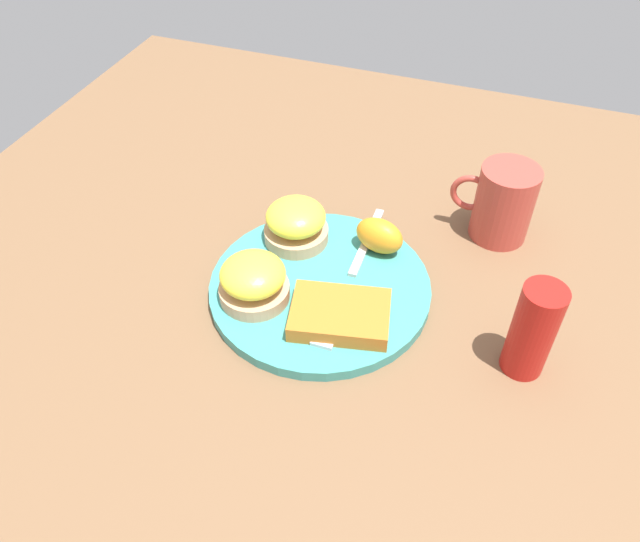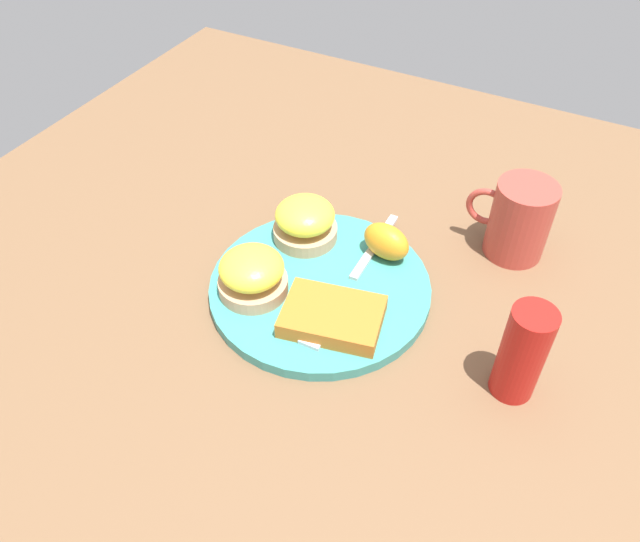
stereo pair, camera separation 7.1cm
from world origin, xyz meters
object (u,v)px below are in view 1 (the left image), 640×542
object	(u,v)px
fork	(349,281)
cup	(503,203)
sandwich_benedict_left	(296,223)
condiment_bottle	(533,330)
orange_wedge	(379,236)
sandwich_benedict_right	(253,280)
hashbrown_patty	(340,315)

from	to	relation	value
fork	cup	world-z (taller)	cup
sandwich_benedict_left	fork	size ratio (longest dim) A/B	0.33
condiment_bottle	sandwich_benedict_left	bearing A→B (deg)	-17.85
orange_wedge	sandwich_benedict_right	bearing A→B (deg)	48.50
sandwich_benedict_left	cup	distance (m)	0.26
hashbrown_patty	orange_wedge	bearing A→B (deg)	-93.52
fork	cup	xyz separation A→B (m)	(-0.15, -0.16, 0.03)
hashbrown_patty	cup	size ratio (longest dim) A/B	1.02
orange_wedge	cup	xyz separation A→B (m)	(-0.13, -0.10, 0.01)
orange_wedge	fork	xyz separation A→B (m)	(0.02, 0.07, -0.02)
sandwich_benedict_right	orange_wedge	xyz separation A→B (m)	(-0.11, -0.12, -0.00)
sandwich_benedict_left	orange_wedge	xyz separation A→B (m)	(-0.10, -0.02, -0.00)
sandwich_benedict_left	sandwich_benedict_right	distance (m)	0.11
sandwich_benedict_left	sandwich_benedict_right	bearing A→B (deg)	85.51
sandwich_benedict_left	orange_wedge	distance (m)	0.10
cup	condiment_bottle	bearing A→B (deg)	105.35
condiment_bottle	hashbrown_patty	bearing A→B (deg)	5.07
sandwich_benedict_right	sandwich_benedict_left	bearing A→B (deg)	-94.49
hashbrown_patty	orange_wedge	distance (m)	0.13
cup	condiment_bottle	distance (m)	0.21
sandwich_benedict_right	orange_wedge	size ratio (longest dim) A/B	1.32
sandwich_benedict_right	cup	world-z (taller)	cup
sandwich_benedict_left	hashbrown_patty	distance (m)	0.15
hashbrown_patty	condiment_bottle	bearing A→B (deg)	-174.93
hashbrown_patty	condiment_bottle	world-z (taller)	condiment_bottle
cup	condiment_bottle	xyz separation A→B (m)	(-0.06, 0.20, 0.01)
hashbrown_patty	condiment_bottle	size ratio (longest dim) A/B	0.95
sandwich_benedict_right	fork	distance (m)	0.11
hashbrown_patty	cup	xyz separation A→B (m)	(-0.14, -0.22, 0.03)
fork	sandwich_benedict_left	bearing A→B (deg)	-30.61
sandwich_benedict_right	cup	xyz separation A→B (m)	(-0.24, -0.22, 0.01)
sandwich_benedict_right	fork	size ratio (longest dim) A/B	0.33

